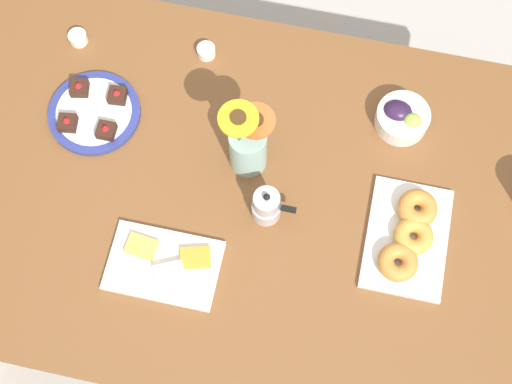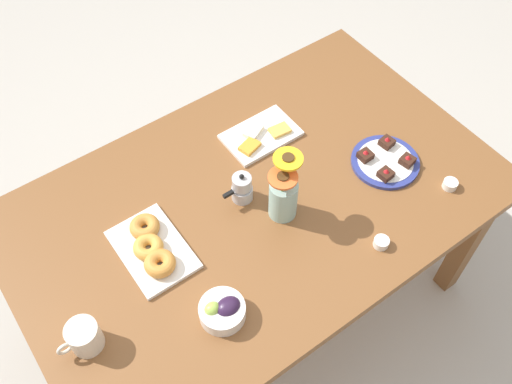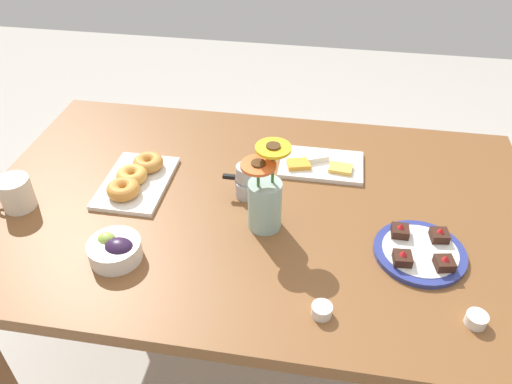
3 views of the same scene
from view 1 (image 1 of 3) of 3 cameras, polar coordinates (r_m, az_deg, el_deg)
ground_plane at (r=2.44m, az=0.00°, el=-6.46°), size 6.00×6.00×0.00m
dining_table at (r=1.81m, az=0.00°, el=-1.39°), size 1.60×1.00×0.74m
grape_bowl at (r=1.82m, az=11.60°, el=5.86°), size 0.13×0.13×0.07m
cheese_platter at (r=1.68m, az=-7.29°, el=-5.78°), size 0.26×0.17×0.03m
croissant_platter at (r=1.71m, az=12.10°, el=-3.47°), size 0.19×0.28×0.05m
jam_cup_honey at (r=1.97m, az=-14.06°, el=11.90°), size 0.05×0.05×0.03m
jam_cup_berry at (r=1.89m, az=-4.00°, el=11.19°), size 0.05×0.05×0.03m
dessert_plate at (r=1.85m, az=-12.82°, el=6.24°), size 0.23×0.23×0.05m
flower_vase at (r=1.68m, az=-0.65°, el=3.69°), size 0.12×0.11×0.26m
moka_pot at (r=1.67m, az=0.85°, el=-1.13°), size 0.11×0.07×0.12m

